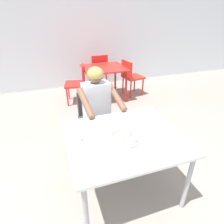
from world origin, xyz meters
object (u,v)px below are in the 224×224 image
table_background_red (104,71)px  chair_red_far (99,70)px  chair_red_left (78,81)px  drinking_cup (77,137)px  table_foreground (124,142)px  thali_tray (125,138)px  chair_foreground (94,115)px  chair_red_right (131,75)px  diner_foreground (99,106)px

table_background_red → chair_red_far: (0.04, 0.58, -0.13)m
table_background_red → chair_red_left: bearing=-179.2°
drinking_cup → table_foreground: bearing=-9.2°
thali_tray → chair_foreground: 1.03m
thali_tray → table_background_red: size_ratio=0.34×
table_foreground → chair_red_right: chair_red_right is taller
table_foreground → thali_tray: bearing=-100.7°
thali_tray → chair_foreground: chair_foreground is taller
table_background_red → chair_red_left: 0.59m
drinking_cup → diner_foreground: size_ratio=0.07×
table_background_red → chair_red_right: (0.63, 0.01, -0.16)m
chair_red_right → chair_red_far: (-0.60, 0.57, 0.02)m
drinking_cup → table_background_red: bearing=68.0°
drinking_cup → chair_red_left: chair_red_left is taller
table_foreground → drinking_cup: 0.47m
chair_red_far → thali_tray: bearing=-100.3°
table_foreground → diner_foreground: size_ratio=0.92×
thali_tray → table_background_red: bearing=78.1°
drinking_cup → chair_red_far: bearing=71.3°
diner_foreground → chair_foreground: bearing=95.3°
drinking_cup → chair_red_far: size_ratio=0.10×
chair_red_left → chair_red_far: 0.84m
thali_tray → drinking_cup: bearing=165.5°
diner_foreground → table_background_red: 1.83m
chair_foreground → chair_red_right: (1.23, 1.52, 0.01)m
drinking_cup → chair_foreground: drinking_cup is taller
chair_red_right → chair_red_left: bearing=-179.3°
drinking_cup → chair_red_right: chair_red_right is taller
table_background_red → chair_red_far: bearing=86.4°
drinking_cup → diner_foreground: 0.77m
chair_foreground → chair_red_far: 2.19m
chair_foreground → table_background_red: (0.60, 1.52, 0.17)m
diner_foreground → drinking_cup: bearing=-120.7°
diner_foreground → table_background_red: (0.58, 1.74, -0.08)m
drinking_cup → table_background_red: (0.97, 2.39, -0.13)m
table_foreground → chair_foreground: size_ratio=1.38×
thali_tray → table_background_red: thali_tray is taller
table_foreground → chair_red_right: bearing=65.0°
table_background_red → chair_foreground: bearing=-111.5°
table_background_red → chair_red_left: chair_red_left is taller
table_foreground → chair_red_far: chair_red_far is taller
drinking_cup → diner_foreground: diner_foreground is taller
thali_tray → chair_red_left: bearing=90.9°
table_foreground → drinking_cup: size_ratio=12.89×
table_foreground → thali_tray: size_ratio=3.65×
thali_tray → chair_red_far: bearing=79.7°
chair_red_left → chair_red_right: size_ratio=1.00×
thali_tray → drinking_cup: 0.46m
table_foreground → chair_red_far: 3.10m
diner_foreground → chair_red_left: (0.01, 1.73, -0.24)m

